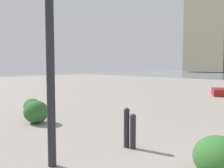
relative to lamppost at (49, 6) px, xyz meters
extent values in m
cube|color=gray|center=(23.53, -61.93, 6.60)|extent=(10.09, 13.92, 18.60)
cylinder|color=#232328|center=(0.00, 0.00, -0.73)|extent=(0.14, 0.14, 3.94)
cylinder|color=#232328|center=(-0.41, -1.65, -2.39)|extent=(0.12, 0.12, 0.63)
sphere|color=#232328|center=(-0.41, -1.65, -2.03)|extent=(0.13, 0.13, 0.13)
cylinder|color=#232328|center=(-0.25, -1.63, -2.33)|extent=(0.12, 0.12, 0.74)
sphere|color=#232328|center=(-0.25, -1.63, -1.92)|extent=(0.13, 0.13, 0.13)
ellipsoid|color=#2D6628|center=(-2.20, -1.55, -2.37)|extent=(0.78, 0.70, 0.66)
ellipsoid|color=#387533|center=(4.51, -1.92, -2.43)|extent=(0.64, 0.58, 0.54)
ellipsoid|color=#2D6628|center=(3.10, -1.34, -2.36)|extent=(0.79, 0.71, 0.67)
camera|label=1|loc=(-3.66, 2.18, -0.96)|focal=39.78mm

